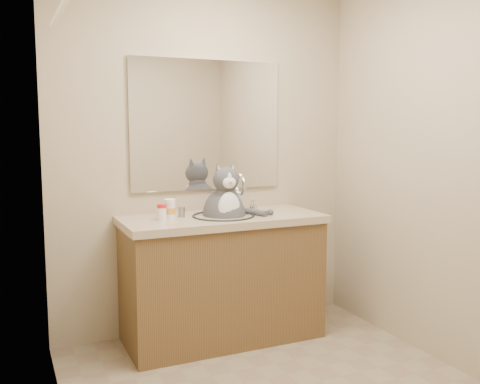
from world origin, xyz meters
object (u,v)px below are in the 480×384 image
pill_bottle_orange (170,209)px  pill_bottle_redcap (162,212)px  cat (225,212)px  grey_canister (182,212)px

pill_bottle_orange → pill_bottle_redcap: bearing=-143.9°
cat → pill_bottle_redcap: size_ratio=5.49×
pill_bottle_redcap → grey_canister: pill_bottle_redcap is taller
cat → pill_bottle_redcap: 0.44m
cat → pill_bottle_orange: bearing=178.0°
cat → pill_bottle_redcap: bearing=-174.6°
cat → pill_bottle_orange: 0.37m
pill_bottle_redcap → cat: bearing=1.3°
pill_bottle_redcap → pill_bottle_orange: (0.07, 0.05, 0.01)m
cat → grey_canister: 0.29m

